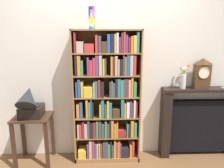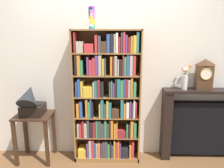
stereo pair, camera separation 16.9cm
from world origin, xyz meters
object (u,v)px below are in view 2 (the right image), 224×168
flower_vase (185,79)px  gramophone (31,101)px  cup_stack (92,18)px  fireplace_mantel (203,125)px  bookshelf (107,100)px  mantel_clock (204,74)px  side_table_left (35,127)px

flower_vase → gramophone: bearing=-175.8°
cup_stack → fireplace_mantel: 2.15m
bookshelf → flower_vase: 1.10m
fireplace_mantel → flower_vase: (-0.32, -0.02, 0.68)m
cup_stack → fireplace_mantel: bearing=2.8°
mantel_clock → flower_vase: bearing=179.6°
gramophone → fireplace_mantel: (2.40, 0.17, -0.39)m
fireplace_mantel → gramophone: bearing=-175.9°
bookshelf → mantel_clock: bookshelf is taller
gramophone → flower_vase: size_ratio=1.48×
bookshelf → fireplace_mantel: bookshelf is taller
gramophone → flower_vase: 2.11m
cup_stack → gramophone: (-0.84, -0.10, -1.07)m
cup_stack → flower_vase: (1.25, 0.06, -0.79)m
side_table_left → gramophone: 0.41m
gramophone → cup_stack: bearing=6.6°
bookshelf → flower_vase: bookshelf is taller
side_table_left → bookshelf: bearing=3.0°
mantel_clock → flower_vase: mantel_clock is taller
bookshelf → fireplace_mantel: size_ratio=1.54×
cup_stack → mantel_clock: size_ratio=0.65×
cup_stack → bookshelf: bearing=4.0°
fireplace_mantel → mantel_clock: size_ratio=2.84×
gramophone → flower_vase: flower_vase is taller
bookshelf → flower_vase: bearing=2.3°
cup_stack → side_table_left: cup_stack is taller
side_table_left → fireplace_mantel: size_ratio=0.57×
side_table_left → mantel_clock: (2.34, 0.09, 0.75)m
side_table_left → cup_stack: bearing=2.7°
fireplace_mantel → flower_vase: size_ratio=3.59×
bookshelf → side_table_left: bearing=-177.0°
cup_stack → side_table_left: (-0.84, -0.04, -1.48)m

